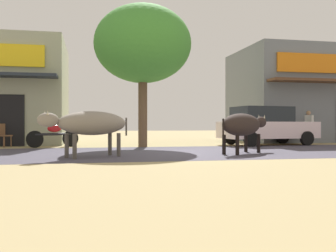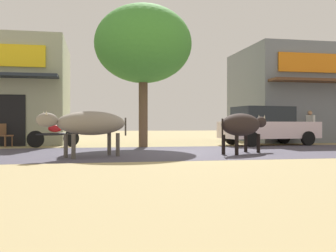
% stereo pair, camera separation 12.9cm
% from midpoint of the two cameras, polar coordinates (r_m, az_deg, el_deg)
% --- Properties ---
extents(ground, '(80.00, 80.00, 0.00)m').
position_cam_midpoint_polar(ground, '(12.40, 2.52, -3.88)').
color(ground, tan).
extents(asphalt_road, '(72.00, 5.87, 0.00)m').
position_cam_midpoint_polar(asphalt_road, '(12.40, 2.52, -3.87)').
color(asphalt_road, '#413D4B').
rests_on(asphalt_road, ground).
extents(storefront_right_club, '(6.24, 6.08, 4.86)m').
position_cam_midpoint_polar(storefront_right_club, '(22.05, 18.35, 4.26)').
color(storefront_right_club, slate).
rests_on(storefront_right_club, ground).
extents(roadside_tree, '(3.83, 3.83, 5.59)m').
position_cam_midpoint_polar(roadside_tree, '(15.51, -4.01, 11.96)').
color(roadside_tree, brown).
rests_on(roadside_tree, ground).
extents(parked_hatchback_car, '(4.30, 2.28, 1.64)m').
position_cam_midpoint_polar(parked_hatchback_car, '(16.99, 14.12, 0.08)').
color(parked_hatchback_car, silver).
rests_on(parked_hatchback_car, ground).
extents(parked_motorcycle, '(1.90, 0.99, 1.07)m').
position_cam_midpoint_polar(parked_motorcycle, '(15.65, -16.80, -1.28)').
color(parked_motorcycle, black).
rests_on(parked_motorcycle, ground).
extents(cow_near_brown, '(2.49, 1.64, 1.25)m').
position_cam_midpoint_polar(cow_near_brown, '(10.61, -11.71, 0.34)').
color(cow_near_brown, gray).
rests_on(cow_near_brown, ground).
extents(cow_far_dark, '(2.30, 1.96, 1.23)m').
position_cam_midpoint_polar(cow_far_dark, '(12.00, 10.76, 0.14)').
color(cow_far_dark, black).
rests_on(cow_far_dark, ground).
extents(pedestrian_by_shop, '(0.45, 0.61, 1.53)m').
position_cam_midpoint_polar(pedestrian_by_shop, '(19.31, 19.94, 0.25)').
color(pedestrian_by_shop, '#3F3F47').
rests_on(pedestrian_by_shop, ground).
extents(cafe_chair_by_doorway, '(0.61, 0.61, 0.92)m').
position_cam_midpoint_polar(cafe_chair_by_doorway, '(16.34, -23.52, -1.09)').
color(cafe_chair_by_doorway, brown).
rests_on(cafe_chair_by_doorway, ground).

